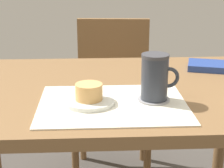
% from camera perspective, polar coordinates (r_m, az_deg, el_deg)
% --- Properties ---
extents(dining_table, '(1.12, 0.75, 0.73)m').
position_cam_1_polar(dining_table, '(1.27, 0.09, -4.05)').
color(dining_table, brown).
rests_on(dining_table, ground_plane).
extents(wooden_chair, '(0.45, 0.45, 0.83)m').
position_cam_1_polar(wooden_chair, '(1.99, 0.10, -1.22)').
color(wooden_chair, brown).
rests_on(wooden_chair, ground_plane).
extents(placemat, '(0.43, 0.33, 0.00)m').
position_cam_1_polar(placemat, '(1.08, 0.11, -3.08)').
color(placemat, silver).
rests_on(placemat, dining_table).
extents(pastry_plate, '(0.15, 0.15, 0.01)m').
position_cam_1_polar(pastry_plate, '(1.08, -3.51, -2.66)').
color(pastry_plate, silver).
rests_on(pastry_plate, placemat).
extents(pastry, '(0.08, 0.08, 0.05)m').
position_cam_1_polar(pastry, '(1.07, -3.54, -1.19)').
color(pastry, '#E0A860').
rests_on(pastry, pastry_plate).
extents(coffee_coaster, '(0.09, 0.09, 0.00)m').
position_cam_1_polar(coffee_coaster, '(1.11, 6.37, -2.36)').
color(coffee_coaster, '#99999E').
rests_on(coffee_coaster, placemat).
extents(coffee_mug, '(0.11, 0.08, 0.14)m').
position_cam_1_polar(coffee_mug, '(1.09, 6.61, 1.09)').
color(coffee_mug, '#2D333D').
rests_on(coffee_mug, coffee_coaster).
extents(small_book, '(0.21, 0.17, 0.02)m').
position_cam_1_polar(small_book, '(1.48, 15.02, 2.65)').
color(small_book, navy).
rests_on(small_book, dining_table).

